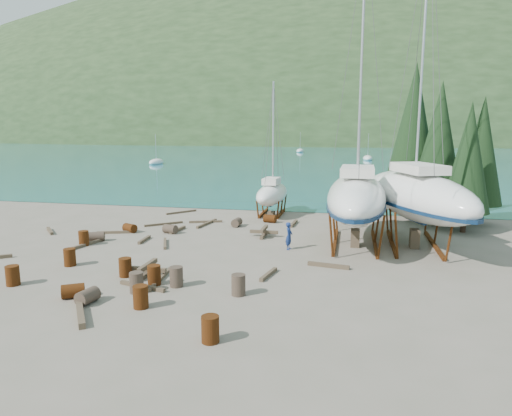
% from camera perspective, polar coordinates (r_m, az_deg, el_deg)
% --- Properties ---
extents(ground, '(600.00, 600.00, 0.00)m').
position_cam_1_polar(ground, '(23.66, -5.00, -6.78)').
color(ground, '#666150').
rests_on(ground, ground).
extents(bay_water, '(700.00, 700.00, 0.00)m').
position_cam_1_polar(bay_water, '(336.80, 10.83, 8.61)').
color(bay_water, '#1A6A84').
rests_on(bay_water, ground).
extents(far_hill, '(800.00, 360.00, 110.00)m').
position_cam_1_polar(far_hill, '(341.80, 10.84, 8.62)').
color(far_hill, '#20341A').
rests_on(far_hill, ground).
extents(far_house_left, '(6.60, 5.60, 5.60)m').
position_cam_1_polar(far_house_left, '(221.94, -5.71, 8.89)').
color(far_house_left, beige).
rests_on(far_house_left, ground).
extents(far_house_center, '(6.60, 5.60, 5.60)m').
position_cam_1_polar(far_house_center, '(213.37, 4.72, 8.86)').
color(far_house_center, beige).
rests_on(far_house_center, ground).
extents(far_house_right, '(6.60, 5.60, 5.60)m').
position_cam_1_polar(far_house_right, '(212.99, 18.33, 8.40)').
color(far_house_right, beige).
rests_on(far_house_right, ground).
extents(cypress_near_right, '(3.60, 3.60, 10.00)m').
position_cam_1_polar(cypress_near_right, '(34.19, 21.91, 7.55)').
color(cypress_near_right, black).
rests_on(cypress_near_right, ground).
extents(cypress_mid_right, '(3.06, 3.06, 8.50)m').
position_cam_1_polar(cypress_mid_right, '(32.57, 25.02, 5.72)').
color(cypress_mid_right, black).
rests_on(cypress_mid_right, ground).
extents(cypress_back_left, '(4.14, 4.14, 11.50)m').
position_cam_1_polar(cypress_back_left, '(35.94, 19.07, 9.20)').
color(cypress_back_left, black).
rests_on(cypress_back_left, ground).
extents(cypress_far_right, '(3.24, 3.24, 9.00)m').
position_cam_1_polar(cypress_far_right, '(35.82, 26.33, 6.39)').
color(cypress_far_right, black).
rests_on(cypress_far_right, ground).
extents(moored_boat_left, '(2.00, 5.00, 6.05)m').
position_cam_1_polar(moored_boat_left, '(89.74, -12.35, 5.61)').
color(moored_boat_left, white).
rests_on(moored_boat_left, ground).
extents(moored_boat_mid, '(2.00, 5.00, 6.05)m').
position_cam_1_polar(moored_boat_mid, '(101.93, 13.78, 6.05)').
color(moored_boat_mid, white).
rests_on(moored_boat_mid, ground).
extents(moored_boat_far, '(2.00, 5.00, 6.05)m').
position_cam_1_polar(moored_boat_far, '(132.64, 5.53, 7.12)').
color(moored_boat_far, white).
rests_on(moored_boat_far, ground).
extents(large_sailboat_near, '(3.59, 11.39, 17.82)m').
position_cam_1_polar(large_sailboat_near, '(27.26, 12.46, 1.43)').
color(large_sailboat_near, white).
rests_on(large_sailboat_near, ground).
extents(large_sailboat_far, '(7.22, 12.07, 18.38)m').
position_cam_1_polar(large_sailboat_far, '(27.87, 19.34, 1.56)').
color(large_sailboat_far, white).
rests_on(large_sailboat_far, ground).
extents(small_sailboat_shore, '(2.39, 6.56, 10.33)m').
position_cam_1_polar(small_sailboat_shore, '(36.03, 2.02, 1.82)').
color(small_sailboat_shore, white).
rests_on(small_sailboat_shore, ground).
extents(worker, '(0.44, 0.61, 1.56)m').
position_cam_1_polar(worker, '(25.92, 4.14, -3.49)').
color(worker, navy).
rests_on(worker, ground).
extents(drum_0, '(0.58, 0.58, 0.88)m').
position_cam_1_polar(drum_0, '(24.71, -22.25, -5.71)').
color(drum_0, '#5B300F').
rests_on(drum_0, ground).
extents(drum_1, '(0.72, 0.97, 0.58)m').
position_cam_1_polar(drum_1, '(19.37, -20.30, -10.31)').
color(drum_1, '#2D2823').
rests_on(drum_1, ground).
extents(drum_2, '(1.04, 0.90, 0.58)m').
position_cam_1_polar(drum_2, '(31.27, -15.49, -2.43)').
color(drum_2, '#5B300F').
rests_on(drum_2, ground).
extents(drum_3, '(0.58, 0.58, 0.88)m').
position_cam_1_polar(drum_3, '(18.27, -14.22, -10.71)').
color(drum_3, '#5B300F').
rests_on(drum_3, ground).
extents(drum_4, '(0.97, 0.74, 0.58)m').
position_cam_1_polar(drum_4, '(33.26, 1.76, -1.34)').
color(drum_4, '#5B300F').
rests_on(drum_4, ground).
extents(drum_5, '(0.58, 0.58, 0.88)m').
position_cam_1_polar(drum_5, '(20.29, -9.93, -8.46)').
color(drum_5, '#2D2823').
rests_on(drum_5, ground).
extents(drum_7, '(0.58, 0.58, 0.88)m').
position_cam_1_polar(drum_7, '(15.18, -5.74, -14.83)').
color(drum_7, '#5B300F').
rests_on(drum_7, ground).
extents(drum_8, '(0.58, 0.58, 0.88)m').
position_cam_1_polar(drum_8, '(28.59, -20.73, -3.55)').
color(drum_8, '#5B300F').
rests_on(drum_8, ground).
extents(drum_9, '(1.00, 0.79, 0.58)m').
position_cam_1_polar(drum_9, '(30.37, -10.68, -2.60)').
color(drum_9, '#2D2823').
rests_on(drum_9, ground).
extents(drum_10, '(0.58, 0.58, 0.88)m').
position_cam_1_polar(drum_10, '(20.69, -12.61, -8.18)').
color(drum_10, '#5B300F').
rests_on(drum_10, ground).
extents(drum_11, '(0.64, 0.92, 0.58)m').
position_cam_1_polar(drum_11, '(31.94, -2.43, -1.81)').
color(drum_11, '#2D2823').
rests_on(drum_11, ground).
extents(drum_12, '(1.05, 0.95, 0.58)m').
position_cam_1_polar(drum_12, '(20.18, -21.90, -9.59)').
color(drum_12, '#5B300F').
rests_on(drum_12, ground).
extents(drum_13, '(0.58, 0.58, 0.88)m').
position_cam_1_polar(drum_13, '(22.78, -28.13, -7.45)').
color(drum_13, '#5B300F').
rests_on(drum_13, ground).
extents(drum_14, '(0.58, 0.58, 0.88)m').
position_cam_1_polar(drum_14, '(22.13, -16.03, -7.14)').
color(drum_14, '#5B300F').
rests_on(drum_14, ground).
extents(drum_15, '(1.03, 0.87, 0.58)m').
position_cam_1_polar(drum_15, '(29.45, -19.26, -3.38)').
color(drum_15, '#2D2823').
rests_on(drum_15, ground).
extents(drum_16, '(0.58, 0.58, 0.88)m').
position_cam_1_polar(drum_16, '(19.91, -14.71, -9.00)').
color(drum_16, '#2D2823').
rests_on(drum_16, ground).
extents(drum_17, '(0.58, 0.58, 0.88)m').
position_cam_1_polar(drum_17, '(19.02, -2.21, -9.57)').
color(drum_17, '#2D2823').
rests_on(drum_17, ground).
extents(timber_0, '(1.87, 2.16, 0.14)m').
position_cam_1_polar(timber_0, '(37.51, -9.31, -0.52)').
color(timber_0, brown).
rests_on(timber_0, ground).
extents(timber_1, '(2.08, 0.57, 0.19)m').
position_cam_1_polar(timber_1, '(23.01, 9.03, -7.10)').
color(timber_1, brown).
rests_on(timber_1, ground).
extents(timber_2, '(1.50, 1.59, 0.19)m').
position_cam_1_polar(timber_2, '(33.15, -24.36, -2.62)').
color(timber_2, brown).
rests_on(timber_2, ground).
extents(timber_3, '(0.47, 3.05, 0.15)m').
position_cam_1_polar(timber_3, '(21.31, -11.86, -8.65)').
color(timber_3, brown).
rests_on(timber_3, ground).
extents(timber_4, '(0.29, 1.73, 0.17)m').
position_cam_1_polar(timber_4, '(28.68, -13.79, -3.87)').
color(timber_4, brown).
rests_on(timber_4, ground).
extents(timber_5, '(2.36, 0.80, 0.16)m').
position_cam_1_polar(timber_5, '(20.50, -14.03, -9.47)').
color(timber_5, brown).
rests_on(timber_5, ground).
extents(timber_6, '(0.31, 2.07, 0.19)m').
position_cam_1_polar(timber_6, '(32.64, 4.73, -1.94)').
color(timber_6, brown).
rests_on(timber_6, ground).
extents(timber_7, '(0.53, 1.84, 0.17)m').
position_cam_1_polar(timber_7, '(21.43, 1.57, -8.29)').
color(timber_7, brown).
rests_on(timber_7, ground).
extents(timber_8, '(0.43, 1.92, 0.19)m').
position_cam_1_polar(timber_8, '(30.95, -9.77, -2.71)').
color(timber_8, brown).
rests_on(timber_8, ground).
extents(timber_9, '(2.32, 0.94, 0.15)m').
position_cam_1_polar(timber_9, '(33.44, -6.31, -1.71)').
color(timber_9, brown).
rests_on(timber_9, ground).
extents(timber_10, '(0.60, 2.96, 0.16)m').
position_cam_1_polar(timber_10, '(32.76, -6.17, -1.94)').
color(timber_10, brown).
rests_on(timber_10, ground).
extents(timber_11, '(1.05, 2.24, 0.15)m').
position_cam_1_polar(timber_11, '(27.55, -11.31, -4.36)').
color(timber_11, brown).
rests_on(timber_11, ground).
extents(timber_12, '(0.75, 2.49, 0.17)m').
position_cam_1_polar(timber_12, '(28.53, -20.48, -4.30)').
color(timber_12, brown).
rests_on(timber_12, ground).
extents(timber_15, '(2.23, 1.92, 0.15)m').
position_cam_1_polar(timber_15, '(33.11, -11.46, -1.97)').
color(timber_15, brown).
rests_on(timber_15, ground).
extents(timber_16, '(1.95, 2.62, 0.23)m').
position_cam_1_polar(timber_16, '(18.54, -21.15, -11.86)').
color(timber_16, brown).
rests_on(timber_16, ground).
extents(timber_17, '(2.31, 0.91, 0.16)m').
position_cam_1_polar(timber_17, '(31.24, -17.16, -2.92)').
color(timber_17, brown).
rests_on(timber_17, ground).
extents(timber_pile_fore, '(1.80, 1.80, 0.60)m').
position_cam_1_polar(timber_pile_fore, '(22.02, -13.38, -7.48)').
color(timber_pile_fore, brown).
rests_on(timber_pile_fore, ground).
extents(timber_pile_aft, '(1.80, 1.80, 0.60)m').
position_cam_1_polar(timber_pile_aft, '(28.99, 1.00, -3.00)').
color(timber_pile_aft, brown).
rests_on(timber_pile_aft, ground).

